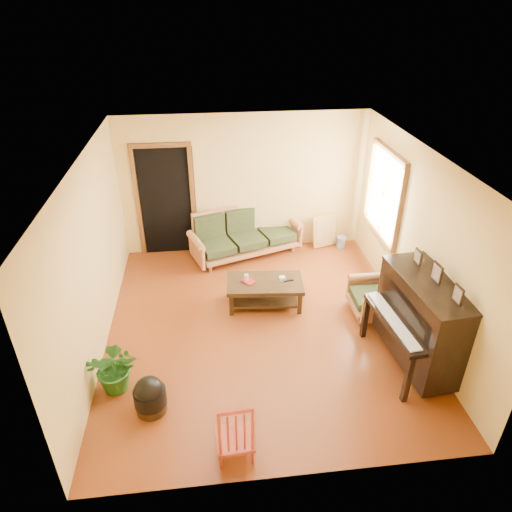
{
  "coord_description": "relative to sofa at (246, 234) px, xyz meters",
  "views": [
    {
      "loc": [
        -0.7,
        -5.39,
        4.36
      ],
      "look_at": [
        -0.05,
        0.2,
        1.1
      ],
      "focal_mm": 32.0,
      "sensor_mm": 36.0,
      "label": 1
    }
  ],
  "objects": [
    {
      "name": "floor",
      "position": [
        0.0,
        -2.18,
        -0.44
      ],
      "size": [
        5.0,
        5.0,
        0.0
      ],
      "primitive_type": "plane",
      "color": "#59230B",
      "rests_on": "ground"
    },
    {
      "name": "doorway",
      "position": [
        -1.45,
        0.3,
        0.58
      ],
      "size": [
        1.08,
        0.16,
        2.05
      ],
      "primitive_type": "cube",
      "color": "black",
      "rests_on": "floor"
    },
    {
      "name": "window",
      "position": [
        2.21,
        -0.88,
        1.06
      ],
      "size": [
        0.12,
        1.36,
        1.46
      ],
      "primitive_type": "cube",
      "color": "white",
      "rests_on": "right_wall"
    },
    {
      "name": "sofa",
      "position": [
        0.0,
        0.0,
        0.0
      ],
      "size": [
        2.22,
        1.48,
        0.88
      ],
      "primitive_type": "cube",
      "rotation": [
        0.0,
        0.0,
        0.33
      ],
      "color": "#A4633C",
      "rests_on": "floor"
    },
    {
      "name": "coffee_table",
      "position": [
        0.13,
        -1.65,
        -0.22
      ],
      "size": [
        1.24,
        0.75,
        0.43
      ],
      "primitive_type": "cube",
      "rotation": [
        0.0,
        0.0,
        -0.09
      ],
      "color": "black",
      "rests_on": "floor"
    },
    {
      "name": "armchair",
      "position": [
        1.75,
        -2.08,
        -0.06
      ],
      "size": [
        0.72,
        0.75,
        0.75
      ],
      "primitive_type": "cube",
      "rotation": [
        0.0,
        0.0,
        -0.0
      ],
      "color": "#A4633C",
      "rests_on": "floor"
    },
    {
      "name": "piano",
      "position": [
        1.98,
        -3.18,
        0.2
      ],
      "size": [
        0.98,
        1.52,
        1.28
      ],
      "primitive_type": "cube",
      "rotation": [
        0.0,
        0.0,
        0.09
      ],
      "color": "black",
      "rests_on": "floor"
    },
    {
      "name": "footstool",
      "position": [
        -1.5,
        -3.63,
        -0.26
      ],
      "size": [
        0.4,
        0.4,
        0.37
      ],
      "primitive_type": "cylinder",
      "rotation": [
        0.0,
        0.0,
        -0.05
      ],
      "color": "black",
      "rests_on": "floor"
    },
    {
      "name": "red_chair",
      "position": [
        -0.55,
        -4.33,
        -0.02
      ],
      "size": [
        0.42,
        0.46,
        0.84
      ],
      "primitive_type": "cube",
      "rotation": [
        0.0,
        0.0,
        0.07
      ],
      "color": "maroon",
      "rests_on": "floor"
    },
    {
      "name": "leaning_frame",
      "position": [
        1.55,
        0.15,
        -0.11
      ],
      "size": [
        0.51,
        0.25,
        0.67
      ],
      "primitive_type": "cube",
      "rotation": [
        0.0,
        0.0,
        0.28
      ],
      "color": "gold",
      "rests_on": "floor"
    },
    {
      "name": "ceramic_crock",
      "position": [
        1.88,
        0.06,
        -0.33
      ],
      "size": [
        0.19,
        0.19,
        0.22
      ],
      "primitive_type": "cylinder",
      "rotation": [
        0.0,
        0.0,
        -0.09
      ],
      "color": "#315695",
      "rests_on": "floor"
    },
    {
      "name": "potted_plant",
      "position": [
        -1.94,
        -3.22,
        -0.09
      ],
      "size": [
        0.69,
        0.61,
        0.7
      ],
      "primitive_type": "imported",
      "rotation": [
        0.0,
        0.0,
        -0.11
      ],
      "color": "#205418",
      "rests_on": "floor"
    },
    {
      "name": "book",
      "position": [
        -0.18,
        -1.68,
        0.0
      ],
      "size": [
        0.24,
        0.25,
        0.02
      ],
      "primitive_type": "imported",
      "rotation": [
        0.0,
        0.0,
        0.7
      ],
      "color": "maroon",
      "rests_on": "coffee_table"
    },
    {
      "name": "candle",
      "position": [
        -0.16,
        -1.61,
        0.05
      ],
      "size": [
        0.09,
        0.09,
        0.12
      ],
      "primitive_type": "cylinder",
      "rotation": [
        0.0,
        0.0,
        -0.33
      ],
      "color": "silver",
      "rests_on": "coffee_table"
    },
    {
      "name": "glass_jar",
      "position": [
        0.41,
        -1.65,
        0.03
      ],
      "size": [
        0.1,
        0.1,
        0.07
      ],
      "primitive_type": "cylinder",
      "rotation": [
        0.0,
        0.0,
        -0.05
      ],
      "color": "white",
      "rests_on": "coffee_table"
    },
    {
      "name": "remote",
      "position": [
        0.5,
        -1.67,
        0.0
      ],
      "size": [
        0.17,
        0.07,
        0.02
      ],
      "primitive_type": "cube",
      "rotation": [
        0.0,
        0.0,
        0.14
      ],
      "color": "black",
      "rests_on": "coffee_table"
    }
  ]
}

